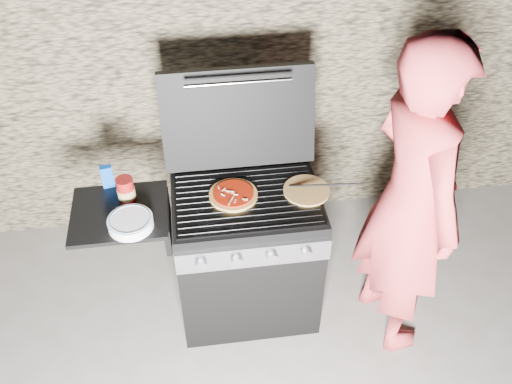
{
  "coord_description": "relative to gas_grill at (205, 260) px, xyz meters",
  "views": [
    {
      "loc": [
        -0.25,
        -2.22,
        2.95
      ],
      "look_at": [
        0.05,
        0.0,
        0.95
      ],
      "focal_mm": 40.0,
      "sensor_mm": 36.0,
      "label": 1
    }
  ],
  "objects": [
    {
      "name": "plate_stack",
      "position": [
        -0.35,
        -0.12,
        0.47
      ],
      "size": [
        0.3,
        0.3,
        0.05
      ],
      "primitive_type": "cylinder",
      "rotation": [
        0.0,
        0.0,
        -0.42
      ],
      "color": "white",
      "rests_on": "gas_grill"
    },
    {
      "name": "gas_grill",
      "position": [
        0.0,
        0.0,
        0.0
      ],
      "size": [
        1.34,
        0.79,
        0.91
      ],
      "primitive_type": null,
      "color": "black",
      "rests_on": "ground"
    },
    {
      "name": "blue_carton",
      "position": [
        -0.48,
        0.21,
        0.51
      ],
      "size": [
        0.07,
        0.05,
        0.13
      ],
      "primitive_type": "cube",
      "rotation": [
        0.0,
        0.0,
        0.18
      ],
      "color": "#0644B7",
      "rests_on": "gas_grill"
    },
    {
      "name": "person",
      "position": [
        1.07,
        -0.21,
        0.51
      ],
      "size": [
        0.59,
        0.78,
        1.92
      ],
      "primitive_type": "imported",
      "rotation": [
        0.0,
        0.0,
        1.78
      ],
      "color": "#CD3940",
      "rests_on": "ground"
    },
    {
      "name": "sauce_jar",
      "position": [
        -0.38,
        0.09,
        0.52
      ],
      "size": [
        0.11,
        0.11,
        0.14
      ],
      "primitive_type": "cylinder",
      "rotation": [
        0.0,
        0.0,
        -0.23
      ],
      "color": "maroon",
      "rests_on": "gas_grill"
    },
    {
      "name": "tongs",
      "position": [
        0.68,
        0.0,
        0.5
      ],
      "size": [
        0.38,
        0.12,
        0.08
      ],
      "primitive_type": "cylinder",
      "rotation": [
        0.0,
        1.4,
        -0.28
      ],
      "color": "black",
      "rests_on": "gas_grill"
    },
    {
      "name": "stone_wall",
      "position": [
        0.25,
        1.05,
        0.44
      ],
      "size": [
        8.0,
        0.35,
        1.8
      ],
      "primitive_type": "cube",
      "color": "#8D7D5B",
      "rests_on": "ground"
    },
    {
      "name": "ground",
      "position": [
        0.25,
        0.0,
        -0.46
      ],
      "size": [
        50.0,
        50.0,
        0.0
      ],
      "primitive_type": "plane",
      "color": "#635B55"
    },
    {
      "name": "pizza_plain",
      "position": [
        0.58,
        0.01,
        0.46
      ],
      "size": [
        0.28,
        0.28,
        0.01
      ],
      "primitive_type": "cylinder",
      "rotation": [
        0.0,
        0.0,
        0.12
      ],
      "color": "tan",
      "rests_on": "gas_grill"
    },
    {
      "name": "pizza_topped",
      "position": [
        0.18,
        0.03,
        0.47
      ],
      "size": [
        0.26,
        0.26,
        0.03
      ],
      "primitive_type": null,
      "rotation": [
        0.0,
        0.0,
        0.02
      ],
      "color": "gold",
      "rests_on": "gas_grill"
    }
  ]
}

